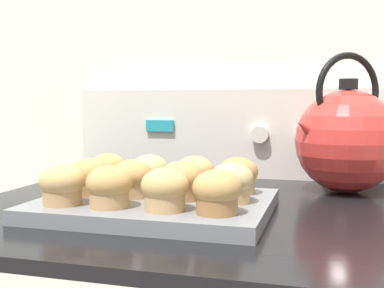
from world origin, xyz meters
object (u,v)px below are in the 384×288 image
(muffin_r1_c0, at_px, (89,177))
(muffin_r2_c0, at_px, (108,171))
(muffin_r0_c1, at_px, (109,187))
(muffin_pan, at_px, (156,205))
(muffin_r0_c3, at_px, (217,192))
(muffin_r1_c2, at_px, (181,181))
(muffin_r1_c3, at_px, (231,183))
(muffin_r1_c1, at_px, (132,179))
(muffin_r0_c0, at_px, (62,185))
(muffin_r2_c1, at_px, (149,172))
(muffin_r2_c3, at_px, (238,176))
(muffin_r0_c2, at_px, (165,190))
(tea_kettle, at_px, (346,139))
(muffin_r2_c2, at_px, (194,174))

(muffin_r1_c0, bearing_deg, muffin_r2_c0, 90.93)
(muffin_r0_c1, bearing_deg, muffin_pan, 61.56)
(muffin_r0_c3, relative_size, muffin_r1_c2, 1.00)
(muffin_r1_c3, bearing_deg, muffin_r1_c0, -179.44)
(muffin_r0_c1, relative_size, muffin_r1_c1, 1.00)
(muffin_r0_c0, height_order, muffin_r2_c1, same)
(muffin_r1_c0, relative_size, muffin_r2_c1, 1.00)
(muffin_pan, relative_size, muffin_r1_c0, 5.31)
(muffin_r0_c0, height_order, muffin_r2_c3, same)
(muffin_r2_c3, bearing_deg, muffin_r1_c0, -161.57)
(muffin_r0_c1, height_order, muffin_r0_c2, same)
(muffin_r1_c0, xyz_separation_m, muffin_r2_c0, (-0.00, 0.07, 0.00))
(muffin_r0_c2, height_order, muffin_r1_c2, same)
(muffin_r2_c3, bearing_deg, muffin_r1_c1, -153.48)
(muffin_r1_c0, distance_m, muffin_r1_c3, 0.23)
(muffin_r1_c2, relative_size, muffin_r2_c1, 1.00)
(muffin_pan, relative_size, muffin_r1_c1, 5.31)
(muffin_r0_c1, xyz_separation_m, muffin_r1_c2, (0.08, 0.08, 0.00))
(muffin_r1_c3, bearing_deg, muffin_r0_c2, -134.45)
(muffin_r1_c0, bearing_deg, muffin_r0_c0, -90.15)
(muffin_r1_c2, relative_size, muffin_r2_c3, 1.00)
(muffin_r0_c2, distance_m, muffin_r1_c1, 0.11)
(muffin_pan, bearing_deg, muffin_r0_c3, -33.57)
(muffin_r1_c0, relative_size, tea_kettle, 0.25)
(muffin_r2_c2, relative_size, tea_kettle, 0.25)
(muffin_r2_c3, bearing_deg, muffin_r0_c1, -135.39)
(muffin_r2_c3, bearing_deg, muffin_r2_c0, -179.38)
(muffin_r0_c3, bearing_deg, muffin_r1_c1, 153.78)
(muffin_r0_c2, height_order, muffin_r1_c3, same)
(muffin_pan, bearing_deg, muffin_r1_c2, 3.81)
(muffin_r0_c1, distance_m, muffin_r1_c3, 0.18)
(muffin_pan, distance_m, muffin_r0_c0, 0.15)
(muffin_r0_c1, xyz_separation_m, muffin_r2_c1, (0.00, 0.15, 0.00))
(muffin_r1_c0, relative_size, muffin_r2_c0, 1.00)
(muffin_r1_c2, xyz_separation_m, muffin_r1_c3, (0.08, 0.00, 0.00))
(muffin_pan, bearing_deg, muffin_r1_c3, 1.38)
(muffin_pan, bearing_deg, muffin_r2_c0, 147.31)
(muffin_r1_c0, xyz_separation_m, muffin_r1_c1, (0.07, -0.00, 0.00))
(muffin_r0_c1, height_order, muffin_r2_c0, same)
(muffin_pan, distance_m, muffin_r2_c2, 0.10)
(muffin_r0_c2, distance_m, muffin_r1_c2, 0.08)
(muffin_r2_c0, relative_size, tea_kettle, 0.25)
(muffin_r1_c1, bearing_deg, muffin_pan, -0.08)
(muffin_r0_c3, relative_size, muffin_r2_c3, 1.00)
(muffin_r0_c0, xyz_separation_m, muffin_r1_c0, (0.00, 0.08, 0.00))
(muffin_r1_c3, xyz_separation_m, muffin_r2_c3, (-0.00, 0.07, 0.00))
(muffin_r0_c2, bearing_deg, muffin_r1_c1, 136.70)
(muffin_r2_c1, xyz_separation_m, muffin_r2_c3, (0.15, 0.00, 0.00))
(muffin_r2_c1, distance_m, muffin_r2_c2, 0.08)
(muffin_r1_c1, distance_m, muffin_r1_c2, 0.08)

